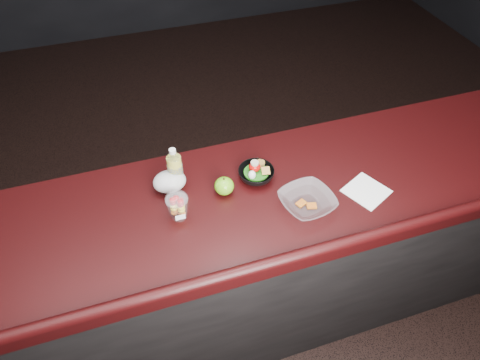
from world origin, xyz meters
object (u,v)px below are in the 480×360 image
Objects in this scene: lemonade_bottle at (175,170)px; takeout_bowl at (307,202)px; snack_bowl at (256,173)px; green_apple at (224,186)px; fruit_cup at (178,205)px.

lemonade_bottle reaches higher than takeout_bowl.
green_apple is at bearing -165.75° from snack_bowl.
fruit_cup is at bearing 168.19° from takeout_bowl.
green_apple is at bearing -32.70° from lemonade_bottle.
fruit_cup is 0.52m from takeout_bowl.
takeout_bowl is (0.48, -0.29, -0.05)m from lemonade_bottle.
lemonade_bottle reaches higher than snack_bowl.
takeout_bowl is at bearing -30.57° from green_apple.
lemonade_bottle is at bearing 147.30° from green_apple.
lemonade_bottle is 1.50× the size of fruit_cup.
lemonade_bottle is 0.76× the size of takeout_bowl.
snack_bowl is at bearing -12.78° from lemonade_bottle.
takeout_bowl is at bearing -56.16° from snack_bowl.
lemonade_bottle is 0.22m from green_apple.
fruit_cup is 0.50× the size of takeout_bowl.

